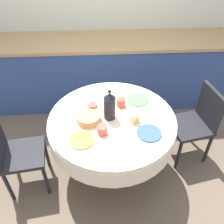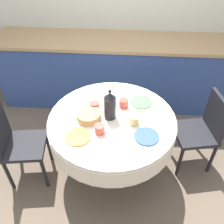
{
  "view_description": "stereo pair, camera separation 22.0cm",
  "coord_description": "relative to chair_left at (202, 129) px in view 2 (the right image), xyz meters",
  "views": [
    {
      "loc": [
        -0.09,
        -1.7,
        2.31
      ],
      "look_at": [
        0.0,
        0.0,
        0.83
      ],
      "focal_mm": 40.0,
      "sensor_mm": 36.0,
      "label": 1
    },
    {
      "loc": [
        0.13,
        -1.7,
        2.31
      ],
      "look_at": [
        0.0,
        0.0,
        0.83
      ],
      "focal_mm": 40.0,
      "sensor_mm": 36.0,
      "label": 2
    }
  ],
  "objects": [
    {
      "name": "plate_far_right",
      "position": [
        -0.65,
        0.07,
        0.26
      ],
      "size": [
        0.22,
        0.22,
        0.01
      ],
      "primitive_type": "cylinder",
      "color": "#5BA85B",
      "rests_on": "dining_table"
    },
    {
      "name": "coffee_carafe",
      "position": [
        -0.94,
        -0.17,
        0.39
      ],
      "size": [
        0.11,
        0.11,
        0.31
      ],
      "color": "black",
      "rests_on": "dining_table"
    },
    {
      "name": "chair_right",
      "position": [
        -1.85,
        -0.32,
        0.0
      ],
      "size": [
        0.45,
        0.45,
        0.87
      ],
      "rotation": [
        0.0,
        0.0,
        -1.43
      ],
      "color": "black",
      "rests_on": "ground_plane"
    },
    {
      "name": "plate_near_right",
      "position": [
        -0.61,
        -0.4,
        0.26
      ],
      "size": [
        0.22,
        0.22,
        0.01
      ],
      "primitive_type": "cylinder",
      "color": "#3856AD",
      "rests_on": "dining_table"
    },
    {
      "name": "chair_left",
      "position": [
        0.0,
        0.0,
        0.0
      ],
      "size": [
        0.47,
        0.47,
        0.87
      ],
      "rotation": [
        0.0,
        0.0,
        -4.51
      ],
      "color": "black",
      "rests_on": "ground_plane"
    },
    {
      "name": "bread_basket",
      "position": [
        -1.13,
        -0.21,
        0.29
      ],
      "size": [
        0.22,
        0.22,
        0.07
      ],
      "primitive_type": "cylinder",
      "color": "tan",
      "rests_on": "dining_table"
    },
    {
      "name": "cup_far_left",
      "position": [
        -1.09,
        -0.08,
        0.3
      ],
      "size": [
        0.09,
        0.09,
        0.08
      ],
      "primitive_type": "cylinder",
      "color": "#CC4C3D",
      "rests_on": "dining_table"
    },
    {
      "name": "cup_near_right",
      "position": [
        -0.71,
        -0.24,
        0.3
      ],
      "size": [
        0.09,
        0.09,
        0.08
      ],
      "primitive_type": "cylinder",
      "color": "#DBB766",
      "rests_on": "dining_table"
    },
    {
      "name": "plate_far_left",
      "position": [
        -1.14,
        0.11,
        0.26
      ],
      "size": [
        0.22,
        0.22,
        0.01
      ],
      "primitive_type": "cylinder",
      "color": "white",
      "rests_on": "dining_table"
    },
    {
      "name": "plate_near_left",
      "position": [
        -1.19,
        -0.45,
        0.26
      ],
      "size": [
        0.22,
        0.22,
        0.01
      ],
      "primitive_type": "cylinder",
      "color": "orange",
      "rests_on": "dining_table"
    },
    {
      "name": "cup_near_left",
      "position": [
        -1.01,
        -0.38,
        0.3
      ],
      "size": [
        0.09,
        0.09,
        0.08
      ],
      "primitive_type": "cylinder",
      "color": "#CC4C3D",
      "rests_on": "dining_table"
    },
    {
      "name": "cup_far_right",
      "position": [
        -0.82,
        -0.01,
        0.3
      ],
      "size": [
        0.09,
        0.09,
        0.08
      ],
      "primitive_type": "cylinder",
      "color": "#CC4C3D",
      "rests_on": "dining_table"
    },
    {
      "name": "dining_table",
      "position": [
        -0.92,
        -0.19,
        0.13
      ],
      "size": [
        1.2,
        1.2,
        0.75
      ],
      "color": "brown",
      "rests_on": "ground_plane"
    },
    {
      "name": "kitchen_counter",
      "position": [
        -0.92,
        1.08,
        -0.02
      ],
      "size": [
        3.24,
        0.64,
        0.94
      ],
      "color": "#2D4784",
      "rests_on": "ground_plane"
    },
    {
      "name": "wall_back",
      "position": [
        -0.92,
        1.41,
        0.81
      ],
      "size": [
        7.0,
        0.05,
        2.6
      ],
      "color": "beige",
      "rests_on": "ground_plane"
    },
    {
      "name": "ground_plane",
      "position": [
        -0.92,
        -0.19,
        -0.49
      ],
      "size": [
        12.0,
        12.0,
        0.0
      ],
      "primitive_type": "plane",
      "color": "brown"
    }
  ]
}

